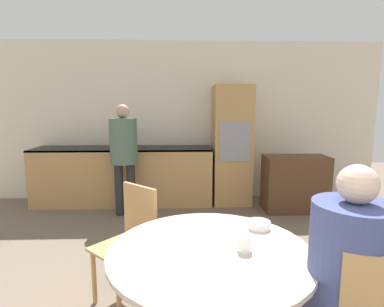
{
  "coord_description": "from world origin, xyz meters",
  "views": [
    {
      "loc": [
        -0.08,
        -0.07,
        1.53
      ],
      "look_at": [
        0.02,
        2.93,
        1.07
      ],
      "focal_mm": 28.0,
      "sensor_mm": 36.0,
      "label": 1
    }
  ],
  "objects_px": {
    "dining_table": "(210,283)",
    "chair_far_left": "(131,236)",
    "person_seated": "(353,275)",
    "sideboard": "(295,183)",
    "oven_unit": "(232,145)",
    "bowl_near": "(259,225)",
    "person_standing": "(124,148)",
    "cup": "(244,243)"
  },
  "relations": [
    {
      "from": "oven_unit",
      "to": "cup",
      "type": "bearing_deg",
      "value": -98.1
    },
    {
      "from": "dining_table",
      "to": "cup",
      "type": "bearing_deg",
      "value": -8.38
    },
    {
      "from": "oven_unit",
      "to": "dining_table",
      "type": "distance_m",
      "value": 3.18
    },
    {
      "from": "oven_unit",
      "to": "dining_table",
      "type": "height_order",
      "value": "oven_unit"
    },
    {
      "from": "oven_unit",
      "to": "cup",
      "type": "relative_size",
      "value": 20.06
    },
    {
      "from": "bowl_near",
      "to": "chair_far_left",
      "type": "bearing_deg",
      "value": 158.93
    },
    {
      "from": "sideboard",
      "to": "person_seated",
      "type": "height_order",
      "value": "person_seated"
    },
    {
      "from": "sideboard",
      "to": "dining_table",
      "type": "relative_size",
      "value": 0.77
    },
    {
      "from": "dining_table",
      "to": "person_standing",
      "type": "height_order",
      "value": "person_standing"
    },
    {
      "from": "dining_table",
      "to": "cup",
      "type": "height_order",
      "value": "cup"
    },
    {
      "from": "sideboard",
      "to": "person_seated",
      "type": "distance_m",
      "value": 3.09
    },
    {
      "from": "person_seated",
      "to": "bowl_near",
      "type": "relative_size",
      "value": 8.45
    },
    {
      "from": "oven_unit",
      "to": "sideboard",
      "type": "xyz_separation_m",
      "value": [
        0.88,
        -0.44,
        -0.52
      ]
    },
    {
      "from": "oven_unit",
      "to": "chair_far_left",
      "type": "height_order",
      "value": "oven_unit"
    },
    {
      "from": "chair_far_left",
      "to": "cup",
      "type": "xyz_separation_m",
      "value": [
        0.76,
        -0.67,
        0.25
      ]
    },
    {
      "from": "dining_table",
      "to": "cup",
      "type": "distance_m",
      "value": 0.33
    },
    {
      "from": "person_seated",
      "to": "bowl_near",
      "type": "height_order",
      "value": "person_seated"
    },
    {
      "from": "person_standing",
      "to": "cup",
      "type": "xyz_separation_m",
      "value": [
        1.16,
        -2.57,
        -0.2
      ]
    },
    {
      "from": "oven_unit",
      "to": "person_seated",
      "type": "xyz_separation_m",
      "value": [
        0.03,
        -3.4,
        -0.21
      ]
    },
    {
      "from": "person_seated",
      "to": "bowl_near",
      "type": "xyz_separation_m",
      "value": [
        -0.31,
        0.6,
        0.02
      ]
    },
    {
      "from": "chair_far_left",
      "to": "person_standing",
      "type": "relative_size",
      "value": 0.58
    },
    {
      "from": "dining_table",
      "to": "chair_far_left",
      "type": "xyz_separation_m",
      "value": [
        -0.57,
        0.64,
        0.01
      ]
    },
    {
      "from": "dining_table",
      "to": "person_standing",
      "type": "bearing_deg",
      "value": 110.89
    },
    {
      "from": "dining_table",
      "to": "person_seated",
      "type": "relative_size",
      "value": 0.93
    },
    {
      "from": "chair_far_left",
      "to": "person_standing",
      "type": "bearing_deg",
      "value": 144.38
    },
    {
      "from": "person_seated",
      "to": "bowl_near",
      "type": "bearing_deg",
      "value": 117.1
    },
    {
      "from": "oven_unit",
      "to": "chair_far_left",
      "type": "relative_size",
      "value": 2.05
    },
    {
      "from": "person_seated",
      "to": "sideboard",
      "type": "bearing_deg",
      "value": 73.88
    },
    {
      "from": "person_seated",
      "to": "person_standing",
      "type": "xyz_separation_m",
      "value": [
        -1.64,
        2.86,
        0.24
      ]
    },
    {
      "from": "oven_unit",
      "to": "person_standing",
      "type": "height_order",
      "value": "oven_unit"
    },
    {
      "from": "sideboard",
      "to": "dining_table",
      "type": "bearing_deg",
      "value": -119.95
    },
    {
      "from": "sideboard",
      "to": "chair_far_left",
      "type": "xyz_separation_m",
      "value": [
        -2.09,
        -2.0,
        0.1
      ]
    },
    {
      "from": "chair_far_left",
      "to": "bowl_near",
      "type": "xyz_separation_m",
      "value": [
        0.93,
        -0.36,
        0.23
      ]
    },
    {
      "from": "dining_table",
      "to": "person_seated",
      "type": "xyz_separation_m",
      "value": [
        0.67,
        -0.32,
        0.22
      ]
    },
    {
      "from": "bowl_near",
      "to": "person_seated",
      "type": "bearing_deg",
      "value": -62.9
    },
    {
      "from": "person_standing",
      "to": "bowl_near",
      "type": "distance_m",
      "value": 2.63
    },
    {
      "from": "oven_unit",
      "to": "person_seated",
      "type": "height_order",
      "value": "oven_unit"
    },
    {
      "from": "chair_far_left",
      "to": "bowl_near",
      "type": "bearing_deg",
      "value": 21.39
    },
    {
      "from": "sideboard",
      "to": "chair_far_left",
      "type": "bearing_deg",
      "value": -136.3
    },
    {
      "from": "dining_table",
      "to": "chair_far_left",
      "type": "relative_size",
      "value": 1.3
    },
    {
      "from": "sideboard",
      "to": "bowl_near",
      "type": "bearing_deg",
      "value": -116.24
    },
    {
      "from": "cup",
      "to": "person_standing",
      "type": "bearing_deg",
      "value": 114.35
    }
  ]
}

